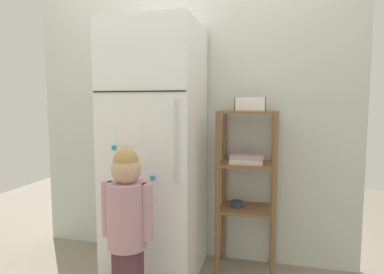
# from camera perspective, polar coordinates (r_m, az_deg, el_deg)

# --- Properties ---
(ground_plane) EXTENTS (6.00, 6.00, 0.00)m
(ground_plane) POSITION_cam_1_polar(r_m,az_deg,el_deg) (2.66, -2.60, -22.19)
(ground_plane) COLOR gray
(kitchen_wall_back) EXTENTS (2.62, 0.03, 2.31)m
(kitchen_wall_back) POSITION_cam_1_polar(r_m,az_deg,el_deg) (2.69, -0.52, 3.80)
(kitchen_wall_back) COLOR silver
(kitchen_wall_back) RESTS_ON ground
(refrigerator) EXTENTS (0.64, 0.64, 1.81)m
(refrigerator) POSITION_cam_1_polar(r_m,az_deg,el_deg) (2.45, -6.24, -2.32)
(refrigerator) COLOR white
(refrigerator) RESTS_ON ground
(child_standing) EXTENTS (0.32, 0.24, 0.99)m
(child_standing) POSITION_cam_1_polar(r_m,az_deg,el_deg) (2.03, -11.04, -12.91)
(child_standing) COLOR brown
(child_standing) RESTS_ON ground
(pantry_shelf_unit) EXTENTS (0.42, 0.33, 1.19)m
(pantry_shelf_unit) POSITION_cam_1_polar(r_m,az_deg,el_deg) (2.46, 9.37, -6.34)
(pantry_shelf_unit) COLOR brown
(pantry_shelf_unit) RESTS_ON ground
(fruit_bin) EXTENTS (0.22, 0.15, 0.10)m
(fruit_bin) POSITION_cam_1_polar(r_m,az_deg,el_deg) (2.43, 10.29, 5.34)
(fruit_bin) COLOR white
(fruit_bin) RESTS_ON pantry_shelf_unit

